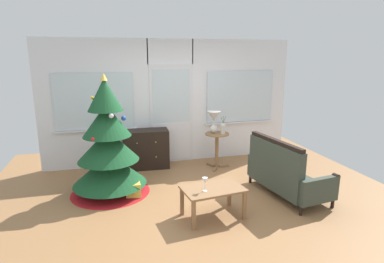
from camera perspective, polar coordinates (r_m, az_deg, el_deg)
ground_plane at (r=5.08m, az=1.06°, el=-12.50°), size 6.76×6.76×0.00m
back_wall_with_door at (r=6.66m, az=-3.79°, el=5.29°), size 5.20×0.14×2.55m
christmas_tree at (r=5.34m, az=-14.75°, el=-3.35°), size 1.29×1.29×1.97m
dresser_cabinet at (r=6.48m, az=-8.25°, el=-3.11°), size 0.92×0.47×0.78m
settee_sofa at (r=5.37m, az=16.08°, el=-7.21°), size 0.89×1.50×0.96m
side_table at (r=6.39m, az=4.48°, el=-2.14°), size 0.50×0.48×0.72m
table_lamp at (r=6.30m, az=3.92°, el=2.25°), size 0.28×0.28×0.44m
flower_vase at (r=6.29m, az=5.57°, el=0.65°), size 0.11×0.10×0.35m
coffee_table at (r=4.52m, az=3.77°, el=-10.80°), size 0.90×0.62×0.44m
wine_glass at (r=4.33m, az=2.33°, el=-8.89°), size 0.08×0.08×0.20m
gift_box at (r=5.29m, az=-10.49°, el=-10.22°), size 0.23×0.21×0.23m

